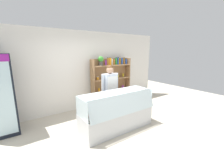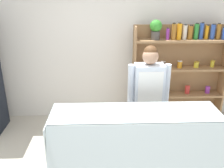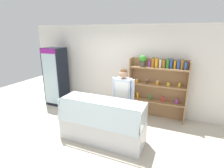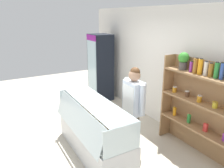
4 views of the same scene
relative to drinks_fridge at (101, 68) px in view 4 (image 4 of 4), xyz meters
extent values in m
plane|color=beige|center=(2.35, -1.46, -0.99)|extent=(12.00, 12.00, 0.00)
cube|color=white|center=(2.35, 0.55, 0.36)|extent=(6.80, 0.10, 2.70)
cube|color=black|center=(0.00, 0.01, 0.00)|extent=(0.65, 0.57, 1.98)
cube|color=silver|center=(0.00, -0.28, 0.00)|extent=(0.57, 0.01, 1.78)
cube|color=#8C1E8C|center=(0.00, -0.29, 0.90)|extent=(0.61, 0.01, 0.16)
cylinder|color=silver|center=(-0.20, -0.22, -0.66)|extent=(0.06, 0.06, 0.16)
cylinder|color=purple|center=(-0.07, -0.22, -0.64)|extent=(0.05, 0.05, 0.20)
cylinder|color=silver|center=(0.07, -0.22, -0.66)|extent=(0.07, 0.07, 0.15)
cylinder|color=#9E6623|center=(0.20, -0.22, -0.66)|extent=(0.06, 0.06, 0.15)
cylinder|color=#3356B2|center=(-0.18, -0.22, -0.13)|extent=(0.06, 0.06, 0.16)
cylinder|color=#2D8C38|center=(0.00, -0.22, -0.12)|extent=(0.06, 0.06, 0.19)
cylinder|color=orange|center=(0.18, -0.22, -0.14)|extent=(0.06, 0.06, 0.15)
cylinder|color=red|center=(-0.18, -0.22, 0.40)|extent=(0.06, 0.06, 0.18)
cylinder|color=#3356B2|center=(0.00, -0.22, 0.39)|extent=(0.06, 0.06, 0.15)
cylinder|color=#3356B2|center=(0.18, -0.22, 0.41)|extent=(0.06, 0.06, 0.19)
cube|color=#9E754C|center=(3.41, 0.37, -0.11)|extent=(1.62, 0.02, 1.76)
cube|color=#9E754C|center=(2.62, 0.23, -0.11)|extent=(0.03, 0.28, 1.76)
cube|color=#9E754C|center=(3.41, 0.23, -0.46)|extent=(1.56, 0.28, 0.04)
cube|color=#9E754C|center=(3.41, 0.23, 0.03)|extent=(1.56, 0.28, 0.04)
cube|color=#9E754C|center=(3.41, 0.23, 0.52)|extent=(1.56, 0.28, 0.04)
cylinder|color=#4C4742|center=(2.95, 0.23, 0.61)|extent=(0.15, 0.15, 0.14)
sphere|color=green|center=(2.95, 0.23, 0.77)|extent=(0.20, 0.20, 0.20)
cylinder|color=purple|center=(3.15, 0.21, 0.63)|extent=(0.06, 0.06, 0.18)
cylinder|color=black|center=(3.15, 0.23, 0.73)|extent=(0.04, 0.04, 0.02)
cylinder|color=#9E6623|center=(3.25, 0.20, 0.67)|extent=(0.08, 0.08, 0.26)
cylinder|color=black|center=(3.25, 0.23, 0.81)|extent=(0.05, 0.05, 0.02)
cylinder|color=orange|center=(3.34, 0.21, 0.67)|extent=(0.08, 0.08, 0.26)
cylinder|color=black|center=(3.34, 0.23, 0.81)|extent=(0.05, 0.05, 0.02)
cylinder|color=silver|center=(3.44, 0.23, 0.66)|extent=(0.07, 0.07, 0.23)
cylinder|color=black|center=(3.44, 0.23, 0.78)|extent=(0.05, 0.05, 0.02)
cylinder|color=#9E6623|center=(3.54, 0.23, 0.65)|extent=(0.08, 0.08, 0.22)
cylinder|color=black|center=(3.54, 0.23, 0.77)|extent=(0.05, 0.05, 0.02)
cylinder|color=#2D8C38|center=(3.64, 0.24, 0.67)|extent=(0.08, 0.08, 0.25)
cylinder|color=black|center=(3.64, 0.23, 0.80)|extent=(0.05, 0.05, 0.02)
cylinder|color=#3356B2|center=(3.73, 0.25, 0.67)|extent=(0.07, 0.07, 0.26)
cylinder|color=black|center=(3.73, 0.23, 0.81)|extent=(0.04, 0.04, 0.02)
cylinder|color=orange|center=(2.81, 0.22, 0.10)|extent=(0.08, 0.08, 0.10)
cylinder|color=silver|center=(2.81, 0.23, 0.16)|extent=(0.08, 0.08, 0.01)
cylinder|color=brown|center=(3.12, 0.23, 0.10)|extent=(0.08, 0.08, 0.11)
cylinder|color=silver|center=(3.12, 0.23, 0.16)|extent=(0.08, 0.08, 0.01)
cylinder|color=orange|center=(3.41, 0.21, 0.10)|extent=(0.08, 0.08, 0.11)
cylinder|color=silver|center=(3.41, 0.23, 0.17)|extent=(0.08, 0.08, 0.01)
cylinder|color=yellow|center=(3.70, 0.23, 0.10)|extent=(0.09, 0.09, 0.09)
cylinder|color=gold|center=(3.70, 0.23, 0.15)|extent=(0.09, 0.09, 0.01)
cube|color=orange|center=(2.86, 0.23, -0.35)|extent=(0.05, 0.04, 0.18)
cube|color=#2D8C38|center=(3.23, 0.23, -0.36)|extent=(0.06, 0.04, 0.17)
cube|color=red|center=(3.59, 0.23, -0.37)|extent=(0.08, 0.05, 0.15)
cube|color=silver|center=(2.45, -1.39, -0.71)|extent=(1.96, 0.67, 0.55)
cube|color=white|center=(2.45, -1.39, -0.42)|extent=(1.90, 0.61, 0.03)
cube|color=silver|center=(2.45, -1.71, -0.21)|extent=(1.92, 0.16, 0.47)
cube|color=silver|center=(2.45, -1.34, 0.01)|extent=(1.92, 0.51, 0.01)
cube|color=silver|center=(1.48, -1.39, -0.21)|extent=(0.01, 0.63, 0.45)
cube|color=silver|center=(3.42, -1.39, -0.21)|extent=(0.01, 0.63, 0.45)
cube|color=tan|center=(1.65, -1.31, -0.38)|extent=(0.16, 0.13, 0.04)
cube|color=white|center=(1.65, -1.51, -0.38)|extent=(0.05, 0.03, 0.02)
cube|color=tan|center=(1.88, -1.31, -0.38)|extent=(0.16, 0.13, 0.05)
cube|color=white|center=(1.88, -1.51, -0.38)|extent=(0.05, 0.03, 0.02)
cube|color=tan|center=(2.11, -1.31, -0.38)|extent=(0.16, 0.14, 0.05)
cube|color=white|center=(2.11, -1.51, -0.38)|extent=(0.05, 0.03, 0.02)
cube|color=beige|center=(2.34, -1.31, -0.38)|extent=(0.16, 0.14, 0.05)
cube|color=white|center=(2.34, -1.51, -0.38)|extent=(0.05, 0.03, 0.02)
cube|color=tan|center=(2.57, -1.31, -0.38)|extent=(0.16, 0.11, 0.05)
cube|color=white|center=(2.57, -1.51, -0.38)|extent=(0.05, 0.03, 0.02)
cube|color=tan|center=(2.80, -1.31, -0.38)|extent=(0.16, 0.11, 0.05)
cube|color=white|center=(2.80, -1.51, -0.38)|extent=(0.05, 0.03, 0.02)
cube|color=tan|center=(3.03, -1.31, -0.38)|extent=(0.16, 0.11, 0.05)
cube|color=white|center=(3.03, -1.51, -0.38)|extent=(0.05, 0.03, 0.02)
cube|color=beige|center=(3.26, -1.31, -0.38)|extent=(0.17, 0.11, 0.05)
cube|color=white|center=(3.26, -1.51, -0.38)|extent=(0.05, 0.03, 0.02)
cylinder|color=#C1706B|center=(1.65, -1.49, -0.33)|extent=(0.18, 0.17, 0.15)
cylinder|color=#A35B4C|center=(1.87, -1.49, -0.33)|extent=(0.17, 0.17, 0.15)
cylinder|color=tan|center=(2.09, -1.49, -0.34)|extent=(0.19, 0.14, 0.13)
cylinder|color=white|center=(2.94, -1.47, -0.29)|extent=(0.07, 0.07, 0.23)
cylinder|color=white|center=(3.04, -1.47, -0.30)|extent=(0.07, 0.07, 0.21)
cylinder|color=#4C4233|center=(2.63, -0.70, -0.61)|extent=(0.13, 0.13, 0.75)
cylinder|color=#4C4233|center=(2.80, -0.70, -0.61)|extent=(0.13, 0.13, 0.75)
cube|color=silver|center=(2.71, -0.70, 0.08)|extent=(0.39, 0.24, 0.62)
cube|color=white|center=(2.71, -0.82, -0.26)|extent=(0.33, 0.01, 1.16)
cylinder|color=silver|center=(2.46, -0.70, 0.11)|extent=(0.09, 0.09, 0.56)
cylinder|color=silver|center=(2.96, -0.70, 0.11)|extent=(0.09, 0.09, 0.56)
sphere|color=tan|center=(2.71, -0.70, 0.50)|extent=(0.21, 0.21, 0.21)
sphere|color=brown|center=(2.71, -0.69, 0.55)|extent=(0.18, 0.18, 0.18)
camera|label=1|loc=(0.25, -4.32, 1.04)|focal=24.00mm
camera|label=2|loc=(2.09, -3.88, 1.34)|focal=40.00mm
camera|label=3|loc=(4.08, -4.63, 1.49)|focal=28.00mm
camera|label=4|loc=(5.74, -2.89, 1.51)|focal=35.00mm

